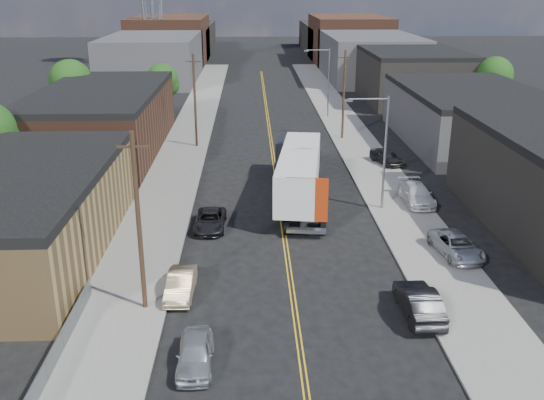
{
  "coord_description": "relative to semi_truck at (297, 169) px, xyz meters",
  "views": [
    {
      "loc": [
        -2.29,
        -19.57,
        16.9
      ],
      "look_at": [
        -0.85,
        20.55,
        2.5
      ],
      "focal_mm": 40.0,
      "sensor_mm": 36.0,
      "label": 1
    }
  ],
  "objects": [
    {
      "name": "streetlight_far",
      "position": [
        6.1,
        32.2,
        2.78
      ],
      "size": [
        3.39,
        0.25,
        9.0
      ],
      "color": "gray",
      "rests_on": "ground"
    },
    {
      "name": "tree_left_mid",
      "position": [
        -25.44,
        27.2,
        2.93
      ],
      "size": [
        5.1,
        5.04,
        8.37
      ],
      "color": "black",
      "rests_on": "ground"
    },
    {
      "name": "industrial_right_c",
      "position": [
        20.5,
        44.2,
        1.25
      ],
      "size": [
        14.0,
        22.0,
        7.6
      ],
      "color": "black",
      "rests_on": "ground"
    },
    {
      "name": "skyline_right_c",
      "position": [
        18.5,
        112.2,
        0.95
      ],
      "size": [
        16.0,
        40.0,
        7.0
      ],
      "primitive_type": "cube",
      "color": "black",
      "rests_on": "ground"
    },
    {
      "name": "warehouse_brown",
      "position": [
        -19.5,
        16.2,
        0.75
      ],
      "size": [
        12.0,
        26.0,
        6.6
      ],
      "color": "#47281C",
      "rests_on": "ground"
    },
    {
      "name": "ground",
      "position": [
        -1.5,
        32.2,
        -2.55
      ],
      "size": [
        260.0,
        260.0,
        0.0
      ],
      "primitive_type": "plane",
      "color": "black",
      "rests_on": "ground"
    },
    {
      "name": "streetlight_near",
      "position": [
        6.1,
        -2.8,
        2.78
      ],
      "size": [
        3.39,
        0.25,
        9.0
      ],
      "color": "gray",
      "rests_on": "ground"
    },
    {
      "name": "skyline_right_b",
      "position": [
        18.5,
        92.2,
        2.45
      ],
      "size": [
        16.0,
        26.0,
        10.0
      ],
      "primitive_type": "cube",
      "color": "#47281C",
      "rests_on": "ground"
    },
    {
      "name": "car_right_oncoming",
      "position": [
        5.1,
        -19.03,
        -1.73
      ],
      "size": [
        1.79,
        4.97,
        1.63
      ],
      "primitive_type": "imported",
      "rotation": [
        0.0,
        0.0,
        3.16
      ],
      "color": "black",
      "rests_on": "ground"
    },
    {
      "name": "utility_pole_right",
      "position": [
        6.7,
        20.2,
        2.59
      ],
      "size": [
        1.6,
        0.26,
        10.0
      ],
      "color": "black",
      "rests_on": "ground"
    },
    {
      "name": "skyline_left_a",
      "position": [
        -21.5,
        67.2,
        1.45
      ],
      "size": [
        16.0,
        30.0,
        8.0
      ],
      "primitive_type": "cube",
      "color": "#3B3A3D",
      "rests_on": "ground"
    },
    {
      "name": "car_right_lot_a",
      "position": [
        9.5,
        -11.8,
        -1.71
      ],
      "size": [
        2.91,
        5.18,
        1.37
      ],
      "primitive_type": "imported",
      "rotation": [
        0.0,
        0.0,
        0.13
      ],
      "color": "#B4B8BA",
      "rests_on": "sidewalk_right"
    },
    {
      "name": "industrial_right_b",
      "position": [
        20.5,
        18.2,
        0.5
      ],
      "size": [
        14.0,
        24.0,
        6.1
      ],
      "color": "#3B3A3D",
      "rests_on": "ground"
    },
    {
      "name": "skyline_right_a",
      "position": [
        18.5,
        67.2,
        1.45
      ],
      "size": [
        16.0,
        30.0,
        8.0
      ],
      "primitive_type": "cube",
      "color": "#3B3A3D",
      "rests_on": "ground"
    },
    {
      "name": "chainlink_fence",
      "position": [
        -13.0,
        -24.3,
        -1.89
      ],
      "size": [
        0.05,
        16.0,
        1.22
      ],
      "color": "slate",
      "rests_on": "ground"
    },
    {
      "name": "car_left_b",
      "position": [
        -7.9,
        -16.31,
        -1.86
      ],
      "size": [
        1.58,
        4.23,
        1.38
      ],
      "primitive_type": "imported",
      "rotation": [
        0.0,
        0.0,
        -0.03
      ],
      "color": "tan",
      "rests_on": "ground"
    },
    {
      "name": "tree_right_far",
      "position": [
        28.56,
        32.2,
        2.63
      ],
      "size": [
        4.85,
        4.76,
        7.91
      ],
      "color": "black",
      "rests_on": "ground"
    },
    {
      "name": "tree_left_far",
      "position": [
        -15.44,
        34.2,
        2.02
      ],
      "size": [
        4.35,
        4.2,
        6.97
      ],
      "color": "black",
      "rests_on": "ground"
    },
    {
      "name": "utility_pole_left_far",
      "position": [
        -9.7,
        17.2,
        2.59
      ],
      "size": [
        1.6,
        0.26,
        10.0
      ],
      "color": "black",
      "rests_on": "ground"
    },
    {
      "name": "semi_truck",
      "position": [
        0.0,
        0.0,
        0.0
      ],
      "size": [
        4.68,
        17.38,
        4.47
      ],
      "rotation": [
        0.0,
        0.0,
        -0.14
      ],
      "color": "silver",
      "rests_on": "ground"
    },
    {
      "name": "skyline_left_c",
      "position": [
        -21.5,
        112.2,
        0.95
      ],
      "size": [
        16.0,
        40.0,
        7.0
      ],
      "primitive_type": "cube",
      "color": "black",
      "rests_on": "ground"
    },
    {
      "name": "car_left_c",
      "position": [
        -6.83,
        -6.31,
        -1.9
      ],
      "size": [
        2.28,
        4.71,
        1.29
      ],
      "primitive_type": "imported",
      "rotation": [
        0.0,
        0.0,
        -0.03
      ],
      "color": "black",
      "rests_on": "ground"
    },
    {
      "name": "sidewalk_right",
      "position": [
        8.0,
        17.2,
        -2.47
      ],
      "size": [
        5.0,
        140.0,
        0.15
      ],
      "primitive_type": "cube",
      "color": "slate",
      "rests_on": "ground"
    },
    {
      "name": "car_right_lot_c",
      "position": [
        9.5,
        9.51,
        -1.66
      ],
      "size": [
        3.06,
        4.64,
        1.47
      ],
      "primitive_type": "imported",
      "rotation": [
        0.0,
        0.0,
        0.34
      ],
      "color": "black",
      "rests_on": "sidewalk_right"
    },
    {
      "name": "car_right_lot_b",
      "position": [
        9.5,
        -1.78,
        -1.64
      ],
      "size": [
        2.25,
        5.27,
        1.51
      ],
      "primitive_type": "imported",
      "rotation": [
        0.0,
        0.0,
        0.02
      ],
      "color": "silver",
      "rests_on": "sidewalk_right"
    },
    {
      "name": "car_left_a",
      "position": [
        -6.5,
        -23.22,
        -1.85
      ],
      "size": [
        1.7,
        4.12,
        1.4
      ],
      "primitive_type": "imported",
      "rotation": [
        0.0,
        0.0,
        0.01
      ],
      "color": "#B5B9BB",
      "rests_on": "ground"
    },
    {
      "name": "skyline_left_b",
      "position": [
        -21.5,
        92.2,
        2.45
      ],
      "size": [
        16.0,
        26.0,
        10.0
      ],
      "primitive_type": "cube",
      "color": "#47281C",
      "rests_on": "ground"
    },
    {
      "name": "utility_pole_left_near",
      "position": [
        -9.7,
        -17.8,
        2.59
      ],
      "size": [
        1.6,
        0.26,
        10.0
      ],
      "color": "black",
      "rests_on": "ground"
    },
    {
      "name": "centerline",
      "position": [
        -1.5,
        17.2,
        -2.54
      ],
      "size": [
        0.32,
        120.0,
        0.01
      ],
      "primitive_type": "cube",
      "color": "gold",
      "rests_on": "ground"
    },
    {
      "name": "sidewalk_left",
      "position": [
        -11.0,
        17.2,
        -2.47
      ],
      "size": [
        5.0,
        140.0,
        0.15
      ],
      "primitive_type": "cube",
      "color": "slate",
      "rests_on": "ground"
    },
    {
      "name": "warehouse_tan",
      "position": [
        -19.5,
        -9.8,
        0.25
      ],
      "size": [
        12.0,
        22.0,
        5.6
      ],
      "color": "olive",
      "rests_on": "ground"
    }
  ]
}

